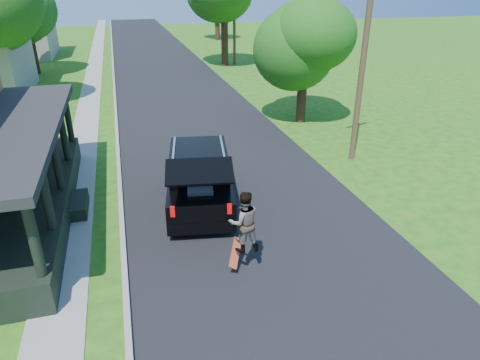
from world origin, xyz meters
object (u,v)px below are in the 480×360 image
object	(u,v)px
skateboarder	(244,222)
utility_pole_near	(365,47)
black_suv	(200,178)
tree_right_near	(304,39)

from	to	relation	value
skateboarder	utility_pole_near	distance (m)	9.54
skateboarder	utility_pole_near	xyz separation A→B (m)	(6.58, 6.15, 3.14)
black_suv	utility_pole_near	size ratio (longest dim) A/B	0.61
skateboarder	utility_pole_near	bearing A→B (deg)	-136.55
skateboarder	tree_right_near	distance (m)	13.63
utility_pole_near	skateboarder	bearing A→B (deg)	-155.08
tree_right_near	utility_pole_near	size ratio (longest dim) A/B	0.73
black_suv	skateboarder	distance (m)	4.03
skateboarder	tree_right_near	world-z (taller)	tree_right_near
black_suv	skateboarder	bearing A→B (deg)	-74.72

